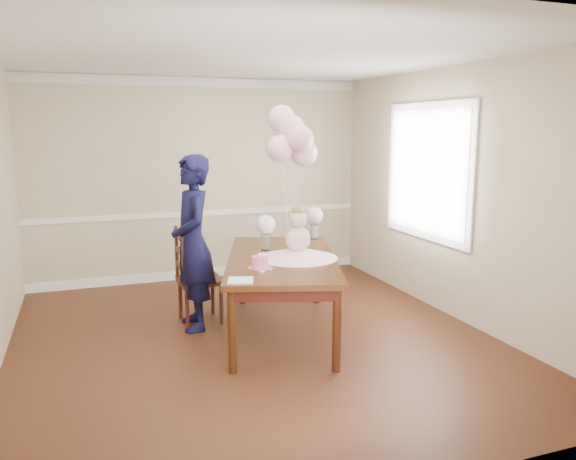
{
  "coord_description": "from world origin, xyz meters",
  "views": [
    {
      "loc": [
        -1.48,
        -4.99,
        2.03
      ],
      "look_at": [
        0.39,
        0.12,
        1.05
      ],
      "focal_mm": 35.0,
      "sensor_mm": 36.0,
      "label": 1
    }
  ],
  "objects": [
    {
      "name": "floor",
      "position": [
        0.0,
        0.0,
        0.0
      ],
      "size": [
        4.5,
        5.0,
        0.0
      ],
      "primitive_type": "cube",
      "color": "#33180C",
      "rests_on": "ground"
    },
    {
      "name": "ceiling",
      "position": [
        0.0,
        0.0,
        2.7
      ],
      "size": [
        4.5,
        5.0,
        0.02
      ],
      "primitive_type": "cube",
      "color": "silver",
      "rests_on": "wall_back"
    },
    {
      "name": "wall_back",
      "position": [
        0.0,
        2.5,
        1.35
      ],
      "size": [
        4.5,
        0.02,
        2.7
      ],
      "primitive_type": "cube",
      "color": "tan",
      "rests_on": "floor"
    },
    {
      "name": "wall_front",
      "position": [
        0.0,
        -2.5,
        1.35
      ],
      "size": [
        4.5,
        0.02,
        2.7
      ],
      "primitive_type": "cube",
      "color": "tan",
      "rests_on": "floor"
    },
    {
      "name": "wall_right",
      "position": [
        2.25,
        0.0,
        1.35
      ],
      "size": [
        0.02,
        5.0,
        2.7
      ],
      "primitive_type": "cube",
      "color": "tan",
      "rests_on": "floor"
    },
    {
      "name": "chair_rail_trim",
      "position": [
        0.0,
        2.49,
        0.9
      ],
      "size": [
        4.5,
        0.02,
        0.07
      ],
      "primitive_type": "cube",
      "color": "white",
      "rests_on": "wall_back"
    },
    {
      "name": "crown_molding",
      "position": [
        0.0,
        2.49,
        2.63
      ],
      "size": [
        4.5,
        0.02,
        0.12
      ],
      "primitive_type": "cube",
      "color": "silver",
      "rests_on": "wall_back"
    },
    {
      "name": "baseboard_trim",
      "position": [
        0.0,
        2.49,
        0.06
      ],
      "size": [
        4.5,
        0.02,
        0.12
      ],
      "primitive_type": "cube",
      "color": "white",
      "rests_on": "floor"
    },
    {
      "name": "window_frame",
      "position": [
        2.23,
        0.5,
        1.55
      ],
      "size": [
        0.02,
        1.66,
        1.56
      ],
      "primitive_type": "cube",
      "color": "white",
      "rests_on": "wall_right"
    },
    {
      "name": "window_blinds",
      "position": [
        2.21,
        0.5,
        1.55
      ],
      "size": [
        0.01,
        1.5,
        1.4
      ],
      "primitive_type": "cube",
      "color": "white",
      "rests_on": "wall_right"
    },
    {
      "name": "dining_table_top",
      "position": [
        0.32,
        0.13,
        0.76
      ],
      "size": [
        1.64,
        2.31,
        0.05
      ],
      "primitive_type": "cube",
      "rotation": [
        0.0,
        0.0,
        -0.31
      ],
      "color": "black",
      "rests_on": "table_leg_fl"
    },
    {
      "name": "table_apron",
      "position": [
        0.32,
        0.13,
        0.68
      ],
      "size": [
        1.5,
        2.18,
        0.1
      ],
      "primitive_type": "cube",
      "rotation": [
        0.0,
        0.0,
        -0.31
      ],
      "color": "black",
      "rests_on": "table_leg_fl"
    },
    {
      "name": "table_leg_fl",
      "position": [
        -0.39,
        -0.65,
        0.37
      ],
      "size": [
        0.09,
        0.09,
        0.73
      ],
      "primitive_type": "cylinder",
      "rotation": [
        0.0,
        0.0,
        -0.31
      ],
      "color": "black",
      "rests_on": "floor"
    },
    {
      "name": "table_leg_fr",
      "position": [
        0.44,
        -0.92,
        0.37
      ],
      "size": [
        0.09,
        0.09,
        0.73
      ],
      "primitive_type": "cylinder",
      "rotation": [
        0.0,
        0.0,
        -0.31
      ],
      "color": "black",
      "rests_on": "floor"
    },
    {
      "name": "table_leg_bl",
      "position": [
        0.2,
        1.18,
        0.37
      ],
      "size": [
        0.09,
        0.09,
        0.73
      ],
      "primitive_type": "cylinder",
      "rotation": [
        0.0,
        0.0,
        -0.31
      ],
      "color": "black",
      "rests_on": "floor"
    },
    {
      "name": "table_leg_br",
      "position": [
        1.04,
        0.91,
        0.37
      ],
      "size": [
        0.09,
        0.09,
        0.73
      ],
      "primitive_type": "cylinder",
      "rotation": [
        0.0,
        0.0,
        -0.31
      ],
      "color": "black",
      "rests_on": "floor"
    },
    {
      "name": "baby_skirt",
      "position": [
        0.46,
        0.03,
        0.83
      ],
      "size": [
        1.0,
        1.0,
        0.1
      ],
      "primitive_type": "cone",
      "rotation": [
        0.0,
        0.0,
        -0.31
      ],
      "color": "#FEBBD4",
      "rests_on": "dining_table_top"
    },
    {
      "name": "baby_torso",
      "position": [
        0.46,
        0.03,
        0.97
      ],
      "size": [
        0.25,
        0.25,
        0.25
      ],
      "primitive_type": "sphere",
      "color": "pink",
      "rests_on": "baby_skirt"
    },
    {
      "name": "baby_head",
      "position": [
        0.46,
        0.03,
        1.17
      ],
      "size": [
        0.18,
        0.18,
        0.18
      ],
      "primitive_type": "sphere",
      "color": "#D0A88F",
      "rests_on": "baby_torso"
    },
    {
      "name": "baby_hair",
      "position": [
        0.46,
        0.03,
        1.23
      ],
      "size": [
        0.13,
        0.13,
        0.13
      ],
      "primitive_type": "sphere",
      "color": "brown",
      "rests_on": "baby_head"
    },
    {
      "name": "cake_platter",
      "position": [
        -0.02,
        -0.25,
        0.79
      ],
      "size": [
        0.29,
        0.29,
        0.01
      ],
      "primitive_type": "cylinder",
      "rotation": [
        0.0,
        0.0,
        -0.31
      ],
      "color": "silver",
      "rests_on": "dining_table_top"
    },
    {
      "name": "birthday_cake",
      "position": [
        -0.02,
        -0.25,
        0.84
      ],
      "size": [
        0.2,
        0.2,
        0.1
      ],
      "primitive_type": "cylinder",
      "rotation": [
        0.0,
        0.0,
        -0.31
      ],
      "color": "#E0467D",
      "rests_on": "cake_platter"
    },
    {
      "name": "cake_flower_a",
      "position": [
        -0.02,
        -0.25,
        0.91
      ],
      "size": [
        0.03,
        0.03,
        0.03
      ],
      "primitive_type": "sphere",
      "color": "white",
      "rests_on": "birthday_cake"
    },
    {
      "name": "cake_flower_b",
      "position": [
        0.02,
        -0.24,
        0.91
      ],
      "size": [
        0.03,
        0.03,
        0.03
      ],
      "primitive_type": "sphere",
      "color": "white",
      "rests_on": "birthday_cake"
    },
    {
      "name": "rose_vase_near",
      "position": [
        0.27,
        0.48,
        0.87
      ],
      "size": [
        0.13,
        0.13,
        0.17
      ],
      "primitive_type": "cylinder",
      "rotation": [
        0.0,
        0.0,
        -0.31
      ],
      "color": "silver",
      "rests_on": "dining_table_top"
    },
    {
      "name": "roses_near",
      "position": [
        0.27,
        0.48,
        1.05
      ],
      "size": [
        0.2,
        0.2,
        0.2
      ],
      "primitive_type": "sphere",
      "color": "#F8D0DB",
      "rests_on": "rose_vase_near"
    },
    {
      "name": "rose_vase_far",
      "position": [
        0.97,
        0.85,
        0.87
      ],
      "size": [
        0.13,
        0.13,
        0.17
      ],
      "primitive_type": "cylinder",
      "rotation": [
        0.0,
        0.0,
        -0.31
      ],
      "color": "white",
      "rests_on": "dining_table_top"
    },
    {
      "name": "roses_far",
      "position": [
        0.97,
        0.85,
        1.05
      ],
      "size": [
        0.2,
        0.2,
        0.2
      ],
      "primitive_type": "sphere",
      "color": "silver",
      "rests_on": "rose_vase_far"
    },
    {
      "name": "napkin",
      "position": [
        -0.3,
        -0.6,
        0.79
      ],
      "size": [
        0.26,
        0.26,
        0.01
      ],
      "primitive_type": "cube",
      "rotation": [
        0.0,
        0.0,
        -0.31
      ],
      "color": "silver",
      "rests_on": "dining_table_top"
    },
    {
      "name": "balloon_weight",
      "position": [
        0.6,
        0.64,
        0.79
      ],
      "size": [
        0.05,
        0.05,
        0.02
      ],
      "primitive_type": "cylinder",
      "rotation": [
        0.0,
        0.0,
        -0.31
      ],
      "color": "silver",
      "rests_on": "dining_table_top"
    },
    {
      "name": "balloon_a",
      "position": [
        0.5,
        0.68,
        1.83
      ],
      "size": [
        0.29,
        0.29,
        0.29
      ],
      "primitive_type": "sphere",
      "color": "#FFB4C5",
      "rests_on": "balloon_ribbon_a"
    },
    {
      "name": "balloon_b",
      "position": [
        0.68,
        0.56,
        1.93
      ],
      "size": [
        0.29,
        0.29,
        0.29
      ],
      "primitive_type": "sphere",
      "color": "#DD9CA9",
      "rests_on": "balloon_ribbon_b"
    },
    {
      "name": "balloon_c",
      "position": [
        0.65,
        0.74,
        2.03
      ],
      "size": [
        0.29,
        0.29,
        0.29
      ],
      "primitive_type": "sphere",
      "color": "#E19FAF",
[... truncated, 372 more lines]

